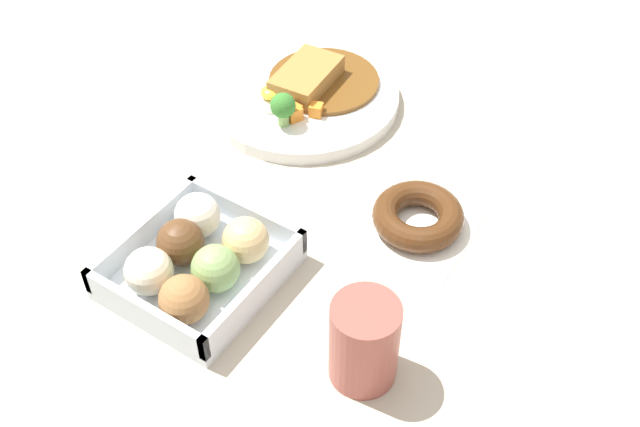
% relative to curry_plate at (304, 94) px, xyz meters
% --- Properties ---
extents(ground_plane, '(1.60, 1.60, 0.00)m').
position_rel_curry_plate_xyz_m(ground_plane, '(-0.15, -0.10, -0.01)').
color(ground_plane, '#B2A893').
extents(curry_plate, '(0.25, 0.25, 0.06)m').
position_rel_curry_plate_xyz_m(curry_plate, '(0.00, 0.00, 0.00)').
color(curry_plate, white).
rests_on(curry_plate, ground_plane).
extents(donut_box, '(0.17, 0.16, 0.06)m').
position_rel_curry_plate_xyz_m(donut_box, '(-0.31, -0.08, 0.01)').
color(donut_box, silver).
rests_on(donut_box, ground_plane).
extents(chocolate_ring_donut, '(0.13, 0.13, 0.03)m').
position_rel_curry_plate_xyz_m(chocolate_ring_donut, '(-0.12, -0.23, 0.00)').
color(chocolate_ring_donut, white).
rests_on(chocolate_ring_donut, ground_plane).
extents(coffee_mug, '(0.06, 0.06, 0.10)m').
position_rel_curry_plate_xyz_m(coffee_mug, '(-0.32, -0.28, 0.03)').
color(coffee_mug, '#9E4C42').
rests_on(coffee_mug, ground_plane).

